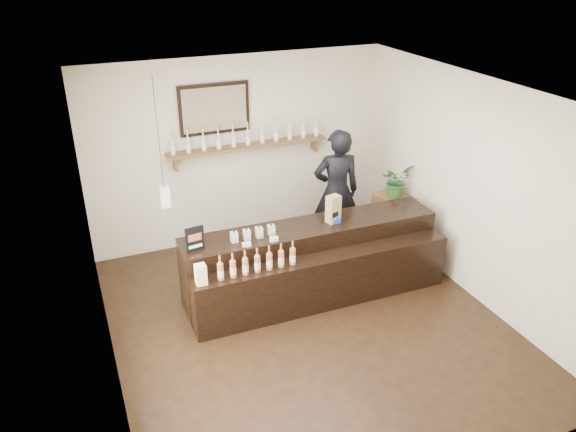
{
  "coord_description": "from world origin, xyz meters",
  "views": [
    {
      "loc": [
        -2.36,
        -5.06,
        4.17
      ],
      "look_at": [
        0.04,
        0.7,
        1.13
      ],
      "focal_mm": 35.0,
      "sensor_mm": 36.0,
      "label": 1
    }
  ],
  "objects": [
    {
      "name": "potted_plant",
      "position": [
        2.0,
        1.32,
        1.05
      ],
      "size": [
        0.54,
        0.51,
        0.48
      ],
      "primitive_type": "imported",
      "rotation": [
        0.0,
        0.0,
        0.39
      ],
      "color": "#2B6227",
      "rests_on": "side_cabinet"
    },
    {
      "name": "back_wall_decor",
      "position": [
        -0.15,
        2.37,
        1.76
      ],
      "size": [
        2.66,
        0.96,
        1.69
      ],
      "color": "brown",
      "rests_on": "ground"
    },
    {
      "name": "paper_bag",
      "position": [
        0.65,
        0.68,
        1.12
      ],
      "size": [
        0.19,
        0.17,
        0.36
      ],
      "color": "#A2844E",
      "rests_on": "counter"
    },
    {
      "name": "tape_dispenser",
      "position": [
        0.67,
        0.63,
        0.98
      ],
      "size": [
        0.13,
        0.05,
        0.11
      ],
      "color": "#1A3EB7",
      "rests_on": "counter"
    },
    {
      "name": "promo_sign",
      "position": [
        -1.17,
        0.61,
        1.1
      ],
      "size": [
        0.22,
        0.05,
        0.31
      ],
      "color": "black",
      "rests_on": "counter"
    },
    {
      "name": "room_shell",
      "position": [
        0.0,
        0.0,
        1.7
      ],
      "size": [
        5.0,
        5.0,
        5.0
      ],
      "color": "beige",
      "rests_on": "ground"
    },
    {
      "name": "counter",
      "position": [
        0.35,
        0.58,
        0.44
      ],
      "size": [
        3.37,
        0.93,
        1.1
      ],
      "color": "black",
      "rests_on": "ground"
    },
    {
      "name": "shopkeeper",
      "position": [
        1.15,
        1.55,
        1.05
      ],
      "size": [
        0.85,
        0.65,
        2.11
      ],
      "primitive_type": "imported",
      "rotation": [
        0.0,
        0.0,
        2.94
      ],
      "color": "black",
      "rests_on": "ground"
    },
    {
      "name": "ground",
      "position": [
        0.0,
        0.0,
        0.0
      ],
      "size": [
        5.0,
        5.0,
        0.0
      ],
      "primitive_type": "plane",
      "color": "black",
      "rests_on": "ground"
    },
    {
      "name": "side_cabinet",
      "position": [
        2.0,
        1.32,
        0.41
      ],
      "size": [
        0.5,
        0.62,
        0.81
      ],
      "color": "brown",
      "rests_on": "ground"
    }
  ]
}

